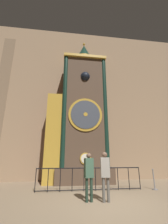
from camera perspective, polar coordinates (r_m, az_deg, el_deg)
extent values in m
plane|color=#847056|center=(6.25, 9.70, -31.58)|extent=(28.00, 28.00, 0.00)
cube|color=#997A5B|center=(12.51, 0.75, 5.49)|extent=(24.00, 0.30, 12.64)
cube|color=#7D644B|center=(13.05, -29.27, 3.78)|extent=(0.90, 0.12, 11.38)
cube|color=brown|center=(10.38, 0.00, -22.92)|extent=(3.67, 1.61, 0.95)
cube|color=brown|center=(10.83, 0.00, 1.27)|extent=(2.94, 1.40, 7.98)
cube|color=gold|center=(12.48, 0.07, 18.70)|extent=(3.17, 1.54, 0.20)
cylinder|color=gold|center=(9.59, 0.59, -17.32)|extent=(0.70, 0.05, 0.70)
cylinder|color=silver|center=(9.56, 0.61, -17.32)|extent=(0.57, 0.03, 0.57)
cylinder|color=gold|center=(9.95, 0.54, -0.97)|extent=(2.27, 0.07, 2.27)
cylinder|color=#3D424C|center=(9.91, 0.58, -0.90)|extent=(1.95, 0.04, 1.95)
cylinder|color=gold|center=(9.89, 0.59, -0.87)|extent=(0.27, 0.03, 0.27)
cube|color=#30241B|center=(11.51, 0.14, 12.24)|extent=(0.85, 0.42, 0.85)
sphere|color=black|center=(11.14, 0.44, 13.31)|extent=(0.68, 0.68, 0.68)
cylinder|color=#142D23|center=(10.17, -7.43, 2.59)|extent=(0.32, 0.32, 7.98)
cylinder|color=#142D23|center=(10.53, 8.03, 1.95)|extent=(0.32, 0.32, 7.98)
cylinder|color=gold|center=(12.71, 0.00, 19.35)|extent=(1.17, 1.17, 0.30)
cone|color=#163227|center=(13.16, 0.00, 22.00)|extent=(1.11, 1.11, 1.19)
sphere|color=gold|center=(13.62, 0.00, 24.36)|extent=(0.20, 0.20, 0.20)
cube|color=maroon|center=(10.38, -11.34, -9.32)|extent=(1.01, 1.19, 5.76)
cube|color=gold|center=(9.77, -11.56, -8.89)|extent=(1.06, 0.06, 5.76)
cylinder|color=black|center=(8.24, -18.00, -23.44)|extent=(0.04, 0.04, 1.08)
cylinder|color=black|center=(8.17, -13.57, -23.83)|extent=(0.04, 0.04, 1.08)
cylinder|color=black|center=(8.14, -9.06, -24.09)|extent=(0.04, 0.04, 1.08)
cylinder|color=black|center=(8.15, -4.53, -24.22)|extent=(0.04, 0.04, 1.08)
cylinder|color=black|center=(8.21, -0.02, -24.21)|extent=(0.04, 0.04, 1.08)
cylinder|color=black|center=(8.30, 4.39, -24.08)|extent=(0.04, 0.04, 1.08)
cylinder|color=black|center=(8.44, 8.68, -23.82)|extent=(0.04, 0.04, 1.08)
cylinder|color=black|center=(8.61, 12.79, -23.47)|extent=(0.04, 0.04, 1.08)
cylinder|color=black|center=(8.82, 16.69, -23.03)|extent=(0.04, 0.04, 1.08)
cylinder|color=black|center=(9.06, 20.38, -22.52)|extent=(0.04, 0.04, 1.08)
cylinder|color=black|center=(8.19, 2.16, -20.55)|extent=(5.30, 0.05, 0.05)
cylinder|color=black|center=(8.33, 2.24, -27.44)|extent=(5.30, 0.04, 0.04)
cylinder|color=#213427|center=(6.41, 1.02, -27.52)|extent=(0.11, 0.11, 0.84)
cylinder|color=#213427|center=(6.44, 2.81, -27.45)|extent=(0.11, 0.11, 0.84)
cube|color=#385642|center=(6.32, 1.85, -20.46)|extent=(0.37, 0.28, 0.73)
sphere|color=brown|center=(6.30, 1.81, -16.31)|extent=(0.20, 0.20, 0.20)
cylinder|color=#58554F|center=(6.41, 7.49, -27.30)|extent=(0.11, 0.11, 0.86)
cylinder|color=#58554F|center=(6.46, 9.22, -27.15)|extent=(0.11, 0.11, 0.86)
cube|color=gray|center=(6.33, 8.04, -20.10)|extent=(0.37, 0.27, 0.74)
sphere|color=brown|center=(6.32, 7.87, -15.87)|extent=(0.21, 0.21, 0.21)
cylinder|color=gray|center=(9.33, 25.45, -25.07)|extent=(0.28, 0.28, 0.04)
cylinder|color=gray|center=(9.27, 25.09, -22.37)|extent=(0.06, 0.06, 0.93)
sphere|color=gray|center=(9.21, 24.69, -19.30)|extent=(0.09, 0.09, 0.09)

